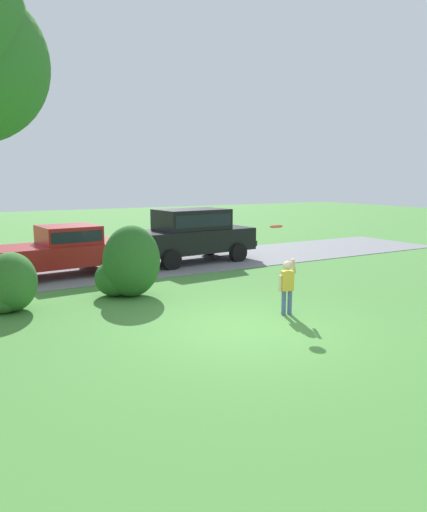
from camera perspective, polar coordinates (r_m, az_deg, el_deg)
ground_plane at (r=9.68m, az=3.54°, el=-8.72°), size 80.00×80.00×0.00m
driveway_strip at (r=16.29m, az=-11.49°, el=-1.48°), size 28.00×4.40×0.02m
shrub_near_tree at (r=11.70m, az=-23.19°, el=-3.13°), size 1.12×1.27×1.36m
shrub_centre_left at (r=12.30m, az=-10.24°, el=-1.08°), size 1.62×1.39×1.83m
parked_sedan at (r=15.44m, az=-17.70°, el=0.83°), size 4.53×2.35×1.56m
parked_suv at (r=17.15m, az=-2.62°, el=2.83°), size 4.82×2.36×1.92m
child_thrower at (r=10.59m, az=8.84°, el=-3.22°), size 0.48×0.23×1.29m
frisbee at (r=10.63m, az=7.53°, el=3.53°), size 0.29×0.28×0.11m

